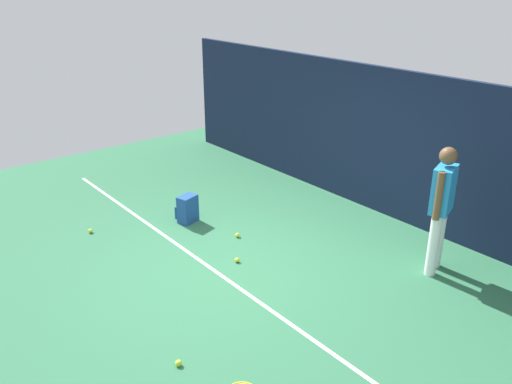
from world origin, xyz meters
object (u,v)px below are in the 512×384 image
at_px(tennis_ball_near_player, 90,231).
at_px(tennis_ball_mid_court, 178,363).
at_px(tennis_ball_by_fence, 237,235).
at_px(tennis_player, 442,203).
at_px(backpack, 187,209).
at_px(tennis_ball_far_left, 237,260).

xyz_separation_m(tennis_ball_near_player, tennis_ball_mid_court, (3.37, -0.51, 0.00)).
bearing_deg(tennis_ball_by_fence, tennis_player, 31.13).
height_order(backpack, tennis_ball_mid_court, backpack).
xyz_separation_m(tennis_ball_near_player, tennis_ball_far_left, (2.10, 1.19, 0.00)).
bearing_deg(tennis_ball_mid_court, backpack, 146.17).
bearing_deg(tennis_ball_mid_court, tennis_ball_near_player, 171.39).
distance_m(backpack, tennis_ball_near_player, 1.49).
distance_m(tennis_ball_near_player, tennis_ball_mid_court, 3.41).
bearing_deg(tennis_ball_near_player, tennis_ball_far_left, 29.49).
bearing_deg(tennis_ball_far_left, tennis_player, 46.54).
distance_m(backpack, tennis_ball_far_left, 1.54).
distance_m(tennis_ball_near_player, tennis_ball_far_left, 2.41).
relative_size(backpack, tennis_ball_by_fence, 6.67).
bearing_deg(tennis_ball_by_fence, backpack, -163.02).
height_order(tennis_ball_near_player, tennis_ball_by_fence, same).
relative_size(tennis_player, tennis_ball_mid_court, 25.76).
xyz_separation_m(tennis_ball_near_player, tennis_ball_by_fence, (1.51, 1.64, 0.00)).
bearing_deg(tennis_player, tennis_ball_far_left, -62.29).
xyz_separation_m(tennis_player, tennis_ball_near_player, (-3.89, -3.08, -0.93)).
bearing_deg(tennis_ball_mid_court, tennis_player, 81.80).
bearing_deg(tennis_player, tennis_ball_near_player, -70.50).
height_order(backpack, tennis_ball_far_left, backpack).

